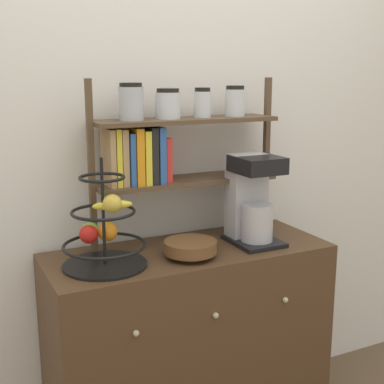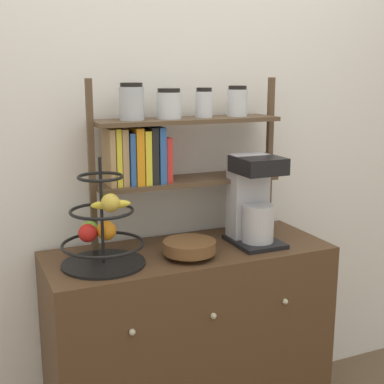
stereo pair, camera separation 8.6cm
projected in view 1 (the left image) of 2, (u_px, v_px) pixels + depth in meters
name	position (u px, v px, depth m)	size (l,w,h in m)	color
wall_back	(162.00, 141.00, 2.36)	(7.00, 0.05, 2.60)	silver
sideboard	(189.00, 346.00, 2.30)	(1.18, 0.48, 0.88)	#4C331E
coffee_maker	(252.00, 199.00, 2.27)	(0.19, 0.24, 0.38)	black
fruit_stand	(103.00, 232.00, 2.00)	(0.32, 0.32, 0.41)	black
wooden_bowl	(190.00, 248.00, 2.11)	(0.21, 0.21, 0.07)	brown
shelf_hutch	(164.00, 142.00, 2.20)	(0.84, 0.20, 0.69)	brown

